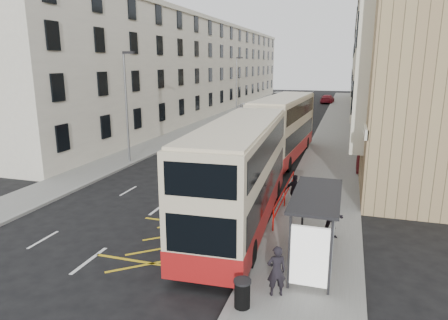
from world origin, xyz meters
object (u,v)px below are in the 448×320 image
(street_lamp_far, at_px, (237,82))
(double_decker_front, at_px, (240,174))
(pedestrian_far, at_px, (295,191))
(car_dark, at_px, (277,97))
(pedestrian_mid, at_px, (333,218))
(double_decker_rear, at_px, (283,127))
(bus_shelter, at_px, (319,217))
(car_silver, at_px, (268,103))
(street_lamp_near, at_px, (127,101))
(litter_bin, at_px, (242,293))
(white_van, at_px, (247,109))
(car_red, at_px, (327,99))
(pedestrian_near, at_px, (276,271))

(street_lamp_far, bearing_deg, double_decker_front, -74.33)
(pedestrian_far, height_order, car_dark, pedestrian_far)
(street_lamp_far, bearing_deg, pedestrian_mid, -69.05)
(pedestrian_far, bearing_deg, double_decker_rear, -73.07)
(bus_shelter, relative_size, car_silver, 1.06)
(street_lamp_near, relative_size, double_decker_front, 0.66)
(pedestrian_mid, bearing_deg, car_silver, 103.44)
(street_lamp_far, xyz_separation_m, litter_bin, (12.74, -45.36, -4.02))
(double_decker_rear, height_order, car_silver, double_decker_rear)
(white_van, height_order, car_red, white_van)
(bus_shelter, height_order, street_lamp_near, street_lamp_near)
(bus_shelter, xyz_separation_m, pedestrian_mid, (0.40, 2.97, -1.11))
(pedestrian_far, distance_m, car_dark, 59.74)
(car_red, bearing_deg, double_decker_front, 92.73)
(pedestrian_near, height_order, car_silver, pedestrian_near)
(bus_shelter, bearing_deg, litter_bin, -123.35)
(litter_bin, xyz_separation_m, pedestrian_far, (0.37, 9.10, 0.39))
(bus_shelter, bearing_deg, pedestrian_near, -118.54)
(double_decker_rear, relative_size, pedestrian_far, 7.16)
(street_lamp_near, bearing_deg, car_dark, 87.81)
(pedestrian_far, height_order, white_van, pedestrian_far)
(white_van, relative_size, car_silver, 1.43)
(white_van, xyz_separation_m, car_red, (10.40, 20.61, -0.01))
(double_decker_front, bearing_deg, car_silver, 96.52)
(double_decker_rear, distance_m, pedestrian_mid, 15.13)
(car_silver, distance_m, car_dark, 10.21)
(street_lamp_far, relative_size, litter_bin, 8.89)
(street_lamp_far, relative_size, double_decker_front, 0.66)
(street_lamp_far, height_order, car_red, street_lamp_far)
(litter_bin, height_order, pedestrian_near, pedestrian_near)
(litter_bin, xyz_separation_m, white_van, (-11.59, 46.80, 0.18))
(double_decker_rear, distance_m, pedestrian_near, 19.66)
(car_dark, bearing_deg, pedestrian_far, -59.30)
(double_decker_front, bearing_deg, car_red, 86.17)
(pedestrian_mid, distance_m, white_van, 43.19)
(double_decker_front, height_order, pedestrian_far, double_decker_front)
(street_lamp_far, distance_m, double_decker_front, 40.44)
(street_lamp_far, height_order, pedestrian_far, street_lamp_far)
(white_van, bearing_deg, car_dark, 69.17)
(pedestrian_far, xyz_separation_m, car_dark, (-11.11, 58.69, -0.20))
(white_van, bearing_deg, pedestrian_far, -90.90)
(street_lamp_near, distance_m, double_decker_front, 14.24)
(pedestrian_mid, bearing_deg, street_lamp_near, 147.37)
(litter_bin, distance_m, pedestrian_far, 9.12)
(double_decker_front, relative_size, car_silver, 3.03)
(pedestrian_mid, distance_m, car_silver, 53.26)
(bus_shelter, bearing_deg, double_decker_front, 137.14)
(double_decker_front, xyz_separation_m, double_decker_rear, (-0.23, 13.86, 0.02))
(pedestrian_mid, bearing_deg, double_decker_rear, 106.39)
(street_lamp_near, bearing_deg, double_decker_front, -39.15)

